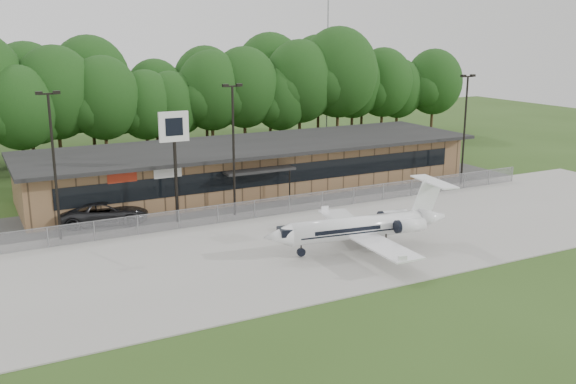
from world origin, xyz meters
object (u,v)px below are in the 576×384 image
suv (105,213)px  pole_sign (174,139)px  business_jet (363,228)px  terminal (254,166)px

suv → pole_sign: bearing=-102.1°
pole_sign → business_jet: bearing=-51.5°
terminal → suv: size_ratio=6.42×
business_jet → suv: 19.54m
terminal → suv: terminal is taller
suv → pole_sign: (4.92, -2.21, 5.53)m
terminal → pole_sign: pole_sign is taller
business_jet → suv: size_ratio=2.05×
terminal → suv: (-14.45, -4.93, -1.29)m
business_jet → pole_sign: (-8.83, 11.66, 4.85)m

